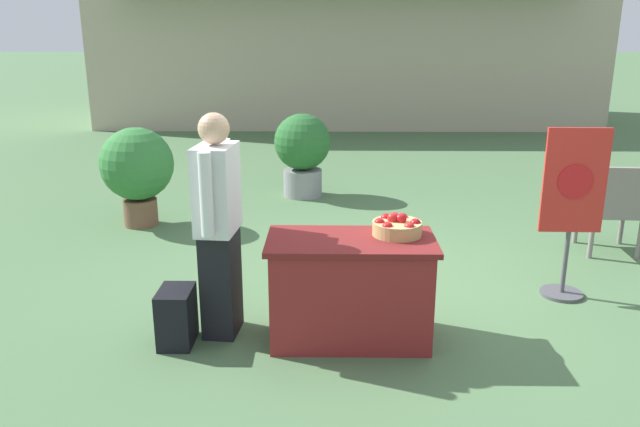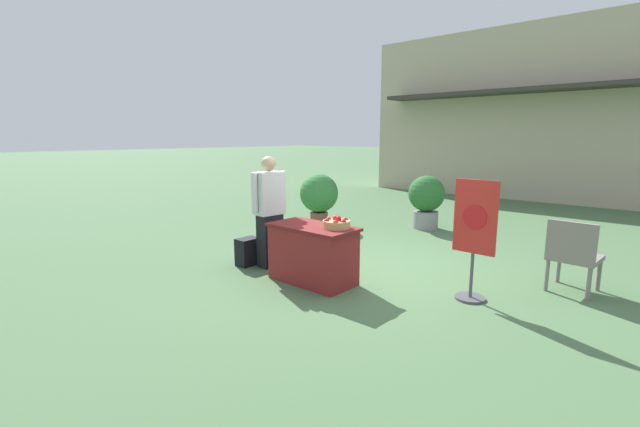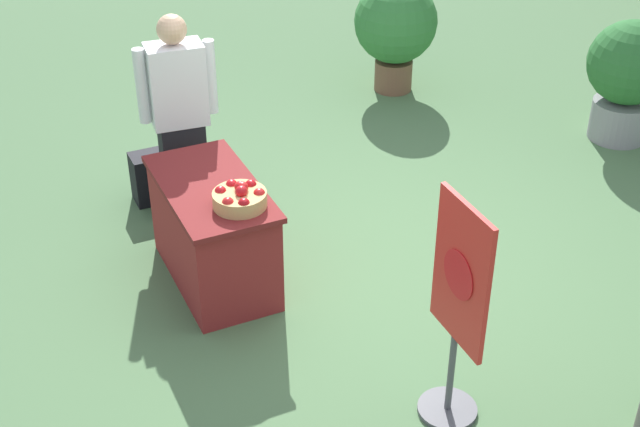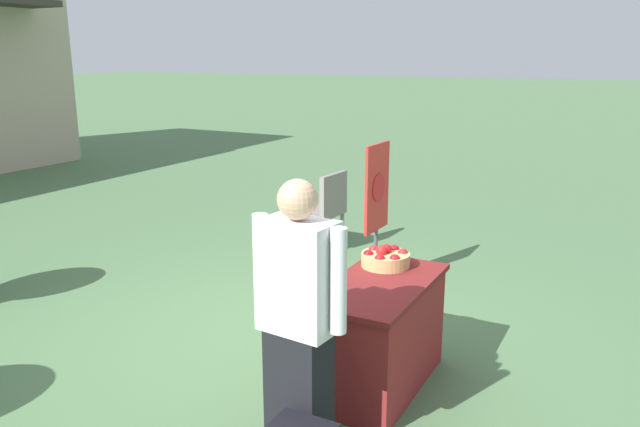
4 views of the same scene
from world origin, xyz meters
name	(u,v)px [view 4 (image 4 of 4)]	position (x,y,z in m)	size (l,w,h in m)	color
ground_plane	(286,337)	(0.00, 0.00, 0.00)	(120.00, 120.00, 0.00)	#4C7047
display_table	(378,334)	(-0.36, -0.98, 0.39)	(1.21, 0.63, 0.78)	maroon
apple_basket	(385,258)	(-0.03, -0.88, 0.84)	(0.36, 0.36, 0.16)	tan
person_visitor	(299,322)	(-1.33, -0.89, 0.85)	(0.30, 0.61, 1.67)	black
poster_board	(377,211)	(1.50, -0.17, 0.78)	(0.52, 0.36, 1.46)	#4C4C51
patio_chair	(323,206)	(2.35, 0.88, 0.52)	(0.58, 0.58, 0.94)	gray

